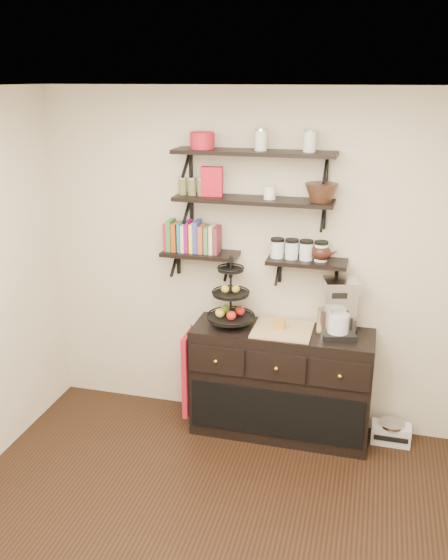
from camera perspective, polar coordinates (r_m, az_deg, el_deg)
ceiling at (r=2.80m, az=-4.17°, el=17.83°), size 3.50×3.50×0.02m
back_wall at (r=4.71m, az=3.05°, el=1.60°), size 3.50×0.02×2.70m
shelf_top at (r=4.40m, az=2.90°, el=12.13°), size 1.20×0.27×0.23m
shelf_mid at (r=4.45m, az=2.82°, el=7.65°), size 1.20×0.27×0.23m
shelf_low_left at (r=4.67m, az=-2.28°, el=2.48°), size 0.60×0.25×0.23m
shelf_low_right at (r=4.51m, az=7.99°, el=1.69°), size 0.60×0.25×0.23m
cookbooks at (r=4.65m, az=-2.93°, el=4.14°), size 0.43×0.15×0.26m
glass_canisters at (r=4.49m, az=7.22°, el=2.81°), size 0.43×0.10×0.13m
sideboard at (r=4.80m, az=5.49°, el=-9.76°), size 1.40×0.50×0.92m
fruit_stand at (r=4.61m, az=0.70°, el=-2.20°), size 0.37×0.37×0.55m
candle at (r=4.59m, az=5.35°, el=-4.19°), size 0.08×0.08×0.08m
coffee_maker at (r=4.51m, az=11.08°, el=-2.70°), size 0.29×0.29×0.45m
thermal_carafe at (r=4.51m, az=9.63°, el=-4.05°), size 0.11×0.11×0.22m
apron at (r=4.85m, az=-3.34°, el=-8.83°), size 0.04×0.30×0.69m
radio at (r=5.01m, az=15.76°, el=-13.96°), size 0.30×0.20×0.18m
recipe_box at (r=4.50m, az=-1.17°, el=9.46°), size 0.16×0.07×0.22m
walnut_bowl at (r=4.36m, az=9.34°, el=8.30°), size 0.24×0.24×0.13m
ramekins at (r=4.41m, az=4.43°, el=8.39°), size 0.09×0.09×0.10m
teapot at (r=4.47m, az=9.34°, el=2.75°), size 0.23×0.19×0.15m
red_pot at (r=4.48m, az=-2.10°, el=13.28°), size 0.18×0.18×0.12m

